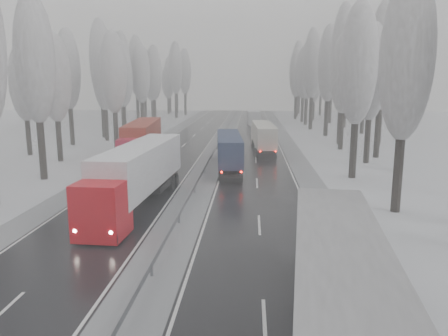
# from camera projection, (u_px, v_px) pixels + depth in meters

# --- Properties ---
(ground) EXTENTS (260.00, 260.00, 0.00)m
(ground) POSITION_uv_depth(u_px,v_px,m) (129.00, 321.00, 16.88)
(ground) COLOR silver
(ground) RESTS_ON ground
(carriageway_right) EXTENTS (7.50, 200.00, 0.03)m
(carriageway_right) POSITION_uv_depth(u_px,v_px,m) (256.00, 170.00, 45.95)
(carriageway_right) COLOR black
(carriageway_right) RESTS_ON ground
(carriageway_left) EXTENTS (7.50, 200.00, 0.03)m
(carriageway_left) POSITION_uv_depth(u_px,v_px,m) (158.00, 169.00, 46.58)
(carriageway_left) COLOR black
(carriageway_left) RESTS_ON ground
(median_slush) EXTENTS (3.00, 200.00, 0.04)m
(median_slush) POSITION_uv_depth(u_px,v_px,m) (207.00, 170.00, 46.26)
(median_slush) COLOR gray
(median_slush) RESTS_ON ground
(shoulder_right) EXTENTS (2.40, 200.00, 0.04)m
(shoulder_right) POSITION_uv_depth(u_px,v_px,m) (304.00, 171.00, 45.64)
(shoulder_right) COLOR gray
(shoulder_right) RESTS_ON ground
(shoulder_left) EXTENTS (2.40, 200.00, 0.04)m
(shoulder_left) POSITION_uv_depth(u_px,v_px,m) (112.00, 168.00, 46.89)
(shoulder_left) COLOR gray
(shoulder_left) RESTS_ON ground
(median_guardrail) EXTENTS (0.12, 200.00, 0.76)m
(median_guardrail) POSITION_uv_depth(u_px,v_px,m) (207.00, 164.00, 46.14)
(median_guardrail) COLOR slate
(median_guardrail) RESTS_ON ground
(tree_16) EXTENTS (3.60, 3.60, 16.53)m
(tree_16) POSITION_uv_depth(u_px,v_px,m) (407.00, 59.00, 29.26)
(tree_16) COLOR black
(tree_16) RESTS_ON ground
(tree_18) EXTENTS (3.60, 3.60, 16.58)m
(tree_18) POSITION_uv_depth(u_px,v_px,m) (358.00, 65.00, 40.42)
(tree_18) COLOR black
(tree_18) RESTS_ON ground
(tree_19) EXTENTS (3.60, 3.60, 14.57)m
(tree_19) POSITION_uv_depth(u_px,v_px,m) (403.00, 79.00, 44.25)
(tree_19) COLOR black
(tree_19) RESTS_ON ground
(tree_20) EXTENTS (3.60, 3.60, 15.71)m
(tree_20) POSITION_uv_depth(u_px,v_px,m) (371.00, 73.00, 48.29)
(tree_20) COLOR black
(tree_20) RESTS_ON ground
(tree_21) EXTENTS (3.60, 3.60, 18.62)m
(tree_21) POSITION_uv_depth(u_px,v_px,m) (383.00, 58.00, 51.71)
(tree_21) COLOR black
(tree_21) RESTS_ON ground
(tree_22) EXTENTS (3.60, 3.60, 15.86)m
(tree_22) POSITION_uv_depth(u_px,v_px,m) (344.00, 74.00, 58.54)
(tree_22) COLOR black
(tree_22) RESTS_ON ground
(tree_23) EXTENTS (3.60, 3.60, 13.55)m
(tree_23) POSITION_uv_depth(u_px,v_px,m) (382.00, 85.00, 62.36)
(tree_23) COLOR black
(tree_23) RESTS_ON ground
(tree_24) EXTENTS (3.60, 3.60, 20.49)m
(tree_24) POSITION_uv_depth(u_px,v_px,m) (343.00, 54.00, 63.23)
(tree_24) COLOR black
(tree_24) RESTS_ON ground
(tree_25) EXTENTS (3.60, 3.60, 19.44)m
(tree_25) POSITION_uv_depth(u_px,v_px,m) (384.00, 60.00, 66.85)
(tree_25) COLOR black
(tree_25) RESTS_ON ground
(tree_26) EXTENTS (3.60, 3.60, 18.78)m
(tree_26) POSITION_uv_depth(u_px,v_px,m) (329.00, 64.00, 73.50)
(tree_26) COLOR black
(tree_26) RESTS_ON ground
(tree_27) EXTENTS (3.60, 3.60, 17.62)m
(tree_27) POSITION_uv_depth(u_px,v_px,m) (365.00, 70.00, 77.12)
(tree_27) COLOR black
(tree_27) RESTS_ON ground
(tree_28) EXTENTS (3.60, 3.60, 19.62)m
(tree_28) POSITION_uv_depth(u_px,v_px,m) (313.00, 64.00, 83.93)
(tree_28) COLOR black
(tree_28) RESTS_ON ground
(tree_29) EXTENTS (3.60, 3.60, 18.11)m
(tree_29) POSITION_uv_depth(u_px,v_px,m) (347.00, 69.00, 87.59)
(tree_29) COLOR black
(tree_29) RESTS_ON ground
(tree_30) EXTENTS (3.60, 3.60, 17.86)m
(tree_30) POSITION_uv_depth(u_px,v_px,m) (307.00, 71.00, 93.68)
(tree_30) COLOR black
(tree_30) RESTS_ON ground
(tree_31) EXTENTS (3.60, 3.60, 18.58)m
(tree_31) POSITION_uv_depth(u_px,v_px,m) (332.00, 69.00, 97.15)
(tree_31) COLOR black
(tree_31) RESTS_ON ground
(tree_32) EXTENTS (3.60, 3.60, 17.33)m
(tree_32) POSITION_uv_depth(u_px,v_px,m) (303.00, 73.00, 101.10)
(tree_32) COLOR black
(tree_32) RESTS_ON ground
(tree_33) EXTENTS (3.60, 3.60, 14.33)m
(tree_33) POSITION_uv_depth(u_px,v_px,m) (314.00, 82.00, 105.19)
(tree_33) COLOR black
(tree_33) RESTS_ON ground
(tree_34) EXTENTS (3.60, 3.60, 17.63)m
(tree_34) POSITION_uv_depth(u_px,v_px,m) (296.00, 73.00, 108.07)
(tree_34) COLOR black
(tree_34) RESTS_ON ground
(tree_35) EXTENTS (3.60, 3.60, 18.25)m
(tree_35) POSITION_uv_depth(u_px,v_px,m) (331.00, 72.00, 111.36)
(tree_35) COLOR black
(tree_35) RESTS_ON ground
(tree_36) EXTENTS (3.60, 3.60, 20.23)m
(tree_36) POSITION_uv_depth(u_px,v_px,m) (298.00, 68.00, 117.32)
(tree_36) COLOR black
(tree_36) RESTS_ON ground
(tree_37) EXTENTS (3.60, 3.60, 16.37)m
(tree_37) POSITION_uv_depth(u_px,v_px,m) (321.00, 77.00, 121.28)
(tree_37) COLOR black
(tree_37) RESTS_ON ground
(tree_38) EXTENTS (3.60, 3.60, 17.97)m
(tree_38) POSITION_uv_depth(u_px,v_px,m) (300.00, 74.00, 127.84)
(tree_38) COLOR black
(tree_38) RESTS_ON ground
(tree_39) EXTENTS (3.60, 3.60, 16.19)m
(tree_39) POSITION_uv_depth(u_px,v_px,m) (308.00, 78.00, 131.81)
(tree_39) COLOR black
(tree_39) RESTS_ON ground
(tree_58) EXTENTS (3.60, 3.60, 17.21)m
(tree_58) POSITION_uv_depth(u_px,v_px,m) (35.00, 60.00, 39.73)
(tree_58) COLOR black
(tree_58) RESTS_ON ground
(tree_60) EXTENTS (3.60, 3.60, 14.84)m
(tree_60) POSITION_uv_depth(u_px,v_px,m) (55.00, 78.00, 49.62)
(tree_60) COLOR black
(tree_60) RESTS_ON ground
(tree_61) EXTENTS (3.60, 3.60, 13.95)m
(tree_61) POSITION_uv_depth(u_px,v_px,m) (24.00, 83.00, 54.00)
(tree_61) COLOR black
(tree_61) RESTS_ON ground
(tree_62) EXTENTS (3.60, 3.60, 16.04)m
(tree_62) POSITION_uv_depth(u_px,v_px,m) (113.00, 73.00, 58.57)
(tree_62) COLOR black
(tree_62) RESTS_ON ground
(tree_63) EXTENTS (3.60, 3.60, 16.88)m
(tree_63) POSITION_uv_depth(u_px,v_px,m) (68.00, 70.00, 62.87)
(tree_63) COLOR black
(tree_63) RESTS_ON ground
(tree_64) EXTENTS (3.60, 3.60, 15.42)m
(tree_64) POSITION_uv_depth(u_px,v_px,m) (104.00, 77.00, 67.71)
(tree_64) COLOR black
(tree_64) RESTS_ON ground
(tree_65) EXTENTS (3.60, 3.60, 19.48)m
(tree_65) POSITION_uv_depth(u_px,v_px,m) (101.00, 61.00, 71.24)
(tree_65) COLOR black
(tree_65) RESTS_ON ground
(tree_66) EXTENTS (3.60, 3.60, 15.23)m
(tree_66) POSITION_uv_depth(u_px,v_px,m) (123.00, 78.00, 77.16)
(tree_66) COLOR black
(tree_66) RESTS_ON ground
(tree_67) EXTENTS (3.60, 3.60, 17.09)m
(tree_67) POSITION_uv_depth(u_px,v_px,m) (121.00, 72.00, 80.94)
(tree_67) COLOR black
(tree_67) RESTS_ON ground
(tree_68) EXTENTS (3.60, 3.60, 16.65)m
(tree_68) POSITION_uv_depth(u_px,v_px,m) (141.00, 74.00, 83.52)
(tree_68) COLOR black
(tree_68) RESTS_ON ground
(tree_69) EXTENTS (3.60, 3.60, 19.35)m
(tree_69) POSITION_uv_depth(u_px,v_px,m) (122.00, 65.00, 87.40)
(tree_69) COLOR black
(tree_69) RESTS_ON ground
(tree_70) EXTENTS (3.60, 3.60, 17.09)m
(tree_70) POSITION_uv_depth(u_px,v_px,m) (154.00, 73.00, 93.32)
(tree_70) COLOR black
(tree_70) RESTS_ON ground
(tree_71) EXTENTS (3.60, 3.60, 19.61)m
(tree_71) POSITION_uv_depth(u_px,v_px,m) (136.00, 66.00, 97.22)
(tree_71) COLOR black
(tree_71) RESTS_ON ground
(tree_72) EXTENTS (3.60, 3.60, 15.11)m
(tree_72) POSITION_uv_depth(u_px,v_px,m) (152.00, 80.00, 102.87)
(tree_72) COLOR black
(tree_72) RESTS_ON ground
(tree_73) EXTENTS (3.60, 3.60, 17.22)m
(tree_73) POSITION_uv_depth(u_px,v_px,m) (143.00, 74.00, 106.71)
(tree_73) COLOR black
(tree_73) RESTS_ON ground
(tree_74) EXTENTS (3.60, 3.60, 19.68)m
(tree_74) POSITION_uv_depth(u_px,v_px,m) (175.00, 68.00, 112.65)
(tree_74) COLOR black
(tree_74) RESTS_ON ground
(tree_75) EXTENTS (3.60, 3.60, 18.60)m
(tree_75) POSITION_uv_depth(u_px,v_px,m) (144.00, 72.00, 117.26)
(tree_75) COLOR black
(tree_75) RESTS_ON ground
(tree_76) EXTENTS (3.60, 3.60, 18.55)m
(tree_76) POSITION_uv_depth(u_px,v_px,m) (185.00, 72.00, 121.92)
(tree_76) COLOR black
(tree_76) RESTS_ON ground
(tree_77) EXTENTS (3.60, 3.60, 14.32)m
(tree_77) POSITION_uv_depth(u_px,v_px,m) (168.00, 82.00, 126.70)
(tree_77) COLOR black
(tree_77) RESTS_ON ground
(tree_78) EXTENTS (3.60, 3.60, 19.55)m
(tree_78) POSITION_uv_depth(u_px,v_px,m) (176.00, 70.00, 128.47)
(tree_78) COLOR black
(tree_78) RESTS_ON ground
(tree_79) EXTENTS (3.60, 3.60, 17.07)m
(tree_79) POSITION_uv_depth(u_px,v_px,m) (170.00, 76.00, 132.86)
(tree_79) COLOR black
(tree_79) RESTS_ON ground
(truck_grey_tarp) EXTENTS (4.57, 17.30, 4.40)m
(truck_grey_tarp) POSITION_uv_depth(u_px,v_px,m) (337.00, 286.00, 14.22)
(truck_grey_tarp) COLOR #434348
(truck_grey_tarp) RESTS_ON ground
(truck_blue_box) EXTENTS (3.51, 14.87, 3.78)m
(truck_blue_box) POSITION_uv_depth(u_px,v_px,m) (229.00, 149.00, 46.31)
(truck_blue_box) COLOR #1E204C
(truck_blue_box) RESTS_ON ground
(truck_cream_box) EXTENTS (3.15, 14.96, 3.81)m
(truck_cream_box) POSITION_uv_depth(u_px,v_px,m) (263.00, 135.00, 57.93)
(truck_cream_box) COLOR #B0A99C
(truck_cream_box) RESTS_ON ground
(box_truck_distant) EXTENTS (2.96, 8.31, 3.06)m
(box_truck_distant) POSITION_uv_depth(u_px,v_px,m) (254.00, 118.00, 95.39)
(box_truck_distant) COLOR #B6B9BD
(box_truck_distant) RESTS_ON ground
(truck_red_white) EXTENTS (3.75, 17.76, 4.53)m
(truck_red_white) POSITION_uv_depth(u_px,v_px,m) (137.00, 172.00, 31.84)
(truck_red_white) COLOR red
(truck_red_white) RESTS_ON ground
(truck_red_red) EXTENTS (4.40, 17.65, 4.49)m
(truck_red_red) POSITION_uv_depth(u_px,v_px,m) (142.00, 138.00, 51.33)
(truck_red_red) COLOR #AF0A25
(truck_red_red) RESTS_ON ground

